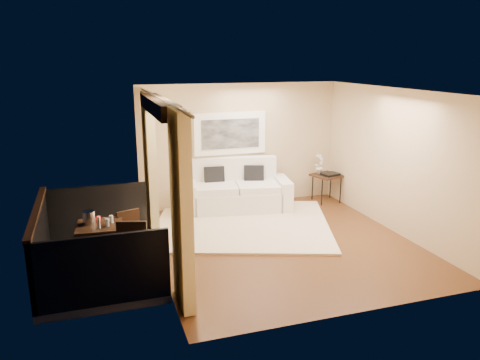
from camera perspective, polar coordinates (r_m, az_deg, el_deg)
floor at (r=8.53m, az=5.24°, el=-7.62°), size 5.00×5.00×0.00m
room_shell at (r=7.34m, az=-9.95°, el=8.90°), size 5.00×6.40×5.00m
balcony at (r=7.86m, az=-17.79°, el=-8.95°), size 1.81×2.60×1.17m
curtains at (r=7.55m, az=-9.41°, el=-0.06°), size 0.16×4.80×2.64m
artwork at (r=10.26m, az=-1.19°, el=5.68°), size 1.62×0.07×0.92m
rug at (r=9.35m, az=0.24°, el=-5.38°), size 4.18×3.91×0.04m
sofa at (r=10.19m, az=-0.49°, el=-1.47°), size 2.43×1.36×1.10m
side_table at (r=10.87m, az=10.54°, el=0.36°), size 0.73×0.73×0.64m
tray at (r=10.80m, az=10.95°, el=0.70°), size 0.44×0.36×0.05m
orchid at (r=10.85m, az=9.68°, el=2.06°), size 0.32×0.31×0.51m
bistro_table at (r=7.44m, az=-16.76°, el=-5.82°), size 0.72×0.72×0.79m
balcony_chair_far at (r=7.89m, az=-13.59°, el=-6.02°), size 0.47×0.48×0.87m
balcony_chair_near at (r=6.88m, az=-13.09°, el=-8.44°), size 0.53×0.54×0.99m
ice_bucket at (r=7.46m, az=-17.93°, el=-4.38°), size 0.18×0.18×0.20m
candle at (r=7.58m, az=-16.85°, el=-4.51°), size 0.06×0.06×0.07m
vase at (r=7.23m, az=-16.83°, el=-5.00°), size 0.04×0.04×0.18m
glass_a at (r=7.29m, az=-15.89°, el=-4.99°), size 0.06×0.06×0.12m
glass_b at (r=7.41m, az=-15.43°, el=-4.64°), size 0.06×0.06×0.12m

